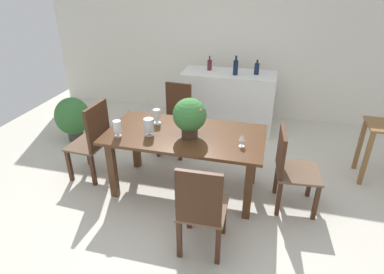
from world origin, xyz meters
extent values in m
plane|color=beige|center=(0.00, 0.00, 0.00)|extent=(7.04, 7.04, 0.00)
cube|color=silver|center=(0.00, 2.60, 1.30)|extent=(6.40, 0.10, 2.60)
cube|color=#4C2D19|center=(0.00, 0.07, 0.74)|extent=(1.78, 0.91, 0.03)
cube|color=#4C2D19|center=(-0.77, -0.27, 0.36)|extent=(0.08, 0.08, 0.72)
cube|color=#4C2D19|center=(0.77, -0.27, 0.36)|extent=(0.08, 0.08, 0.72)
cube|color=#4C2D19|center=(-0.77, 0.41, 0.36)|extent=(0.08, 0.08, 0.72)
cube|color=#4C2D19|center=(0.77, 0.41, 0.36)|extent=(0.08, 0.08, 0.72)
cube|color=#422616|center=(1.47, -0.11, 0.22)|extent=(0.05, 0.05, 0.43)
cube|color=#422616|center=(1.44, 0.29, 0.22)|extent=(0.05, 0.05, 0.43)
cube|color=#422616|center=(1.09, -0.15, 0.22)|extent=(0.05, 0.05, 0.43)
cube|color=#422616|center=(1.06, 0.26, 0.22)|extent=(0.05, 0.05, 0.43)
cube|color=brown|center=(1.27, 0.07, 0.45)|extent=(0.49, 0.51, 0.03)
cube|color=#422616|center=(1.06, 0.05, 0.69)|extent=(0.08, 0.44, 0.46)
cube|color=#422616|center=(-1.42, 0.28, 0.22)|extent=(0.05, 0.05, 0.43)
cube|color=#422616|center=(-1.45, -0.12, 0.22)|extent=(0.05, 0.05, 0.43)
cube|color=#422616|center=(-1.09, 0.26, 0.22)|extent=(0.05, 0.05, 0.43)
cube|color=#422616|center=(-1.11, -0.14, 0.22)|extent=(0.05, 0.05, 0.43)
cube|color=brown|center=(-1.27, 0.07, 0.45)|extent=(0.44, 0.50, 0.03)
cube|color=#422616|center=(-1.08, 0.06, 0.73)|extent=(0.07, 0.44, 0.54)
cube|color=#422616|center=(0.57, -0.56, 0.22)|extent=(0.05, 0.05, 0.43)
cube|color=#422616|center=(0.22, -0.57, 0.22)|extent=(0.05, 0.05, 0.43)
cube|color=#422616|center=(0.58, -0.95, 0.22)|extent=(0.05, 0.05, 0.43)
cube|color=#422616|center=(0.23, -0.96, 0.22)|extent=(0.05, 0.05, 0.43)
cube|color=brown|center=(0.40, -0.76, 0.45)|extent=(0.44, 0.48, 0.03)
cube|color=#422616|center=(0.41, -0.97, 0.72)|extent=(0.40, 0.05, 0.52)
cube|color=#422616|center=(-0.58, 0.72, 0.22)|extent=(0.05, 0.05, 0.43)
cube|color=#422616|center=(-0.25, 0.70, 0.22)|extent=(0.05, 0.05, 0.43)
cube|color=#422616|center=(-0.55, 1.11, 0.22)|extent=(0.05, 0.05, 0.43)
cube|color=#422616|center=(-0.22, 1.08, 0.22)|extent=(0.05, 0.05, 0.43)
cube|color=brown|center=(-0.40, 0.90, 0.45)|extent=(0.45, 0.49, 0.03)
cube|color=#422616|center=(-0.38, 1.11, 0.72)|extent=(0.38, 0.07, 0.52)
cylinder|color=#4C3828|center=(0.07, 0.02, 0.81)|extent=(0.18, 0.18, 0.12)
sphere|color=#387538|center=(0.07, 0.02, 1.01)|extent=(0.36, 0.36, 0.36)
sphere|color=#C64C56|center=(-0.06, -0.01, 0.97)|extent=(0.05, 0.05, 0.05)
sphere|color=#C64C56|center=(-0.06, -0.04, 1.06)|extent=(0.05, 0.05, 0.05)
sphere|color=#C64C56|center=(0.20, -0.04, 1.10)|extent=(0.04, 0.04, 0.04)
sphere|color=#C64C56|center=(0.02, -0.07, 1.11)|extent=(0.04, 0.04, 0.04)
sphere|color=#C64C56|center=(-0.04, -0.04, 1.09)|extent=(0.05, 0.05, 0.05)
sphere|color=#C64C56|center=(0.19, 0.07, 1.03)|extent=(0.05, 0.05, 0.05)
cylinder|color=silver|center=(-0.37, -0.07, 0.76)|extent=(0.08, 0.08, 0.01)
cylinder|color=silver|center=(-0.37, -0.07, 0.78)|extent=(0.03, 0.03, 0.04)
cylinder|color=silver|center=(-0.37, -0.07, 0.88)|extent=(0.11, 0.11, 0.15)
cylinder|color=silver|center=(-0.39, 0.24, 0.76)|extent=(0.09, 0.09, 0.01)
cylinder|color=silver|center=(-0.39, 0.24, 0.79)|extent=(0.03, 0.03, 0.05)
cylinder|color=silver|center=(-0.39, 0.24, 0.88)|extent=(0.09, 0.09, 0.11)
cylinder|color=silver|center=(-0.69, -0.18, 0.76)|extent=(0.07, 0.07, 0.01)
cylinder|color=silver|center=(-0.69, -0.18, 0.79)|extent=(0.03, 0.03, 0.04)
cylinder|color=silver|center=(-0.69, -0.18, 0.88)|extent=(0.09, 0.09, 0.13)
cylinder|color=silver|center=(0.65, -0.07, 0.76)|extent=(0.06, 0.06, 0.00)
cylinder|color=silver|center=(0.65, -0.07, 0.79)|extent=(0.01, 0.01, 0.07)
cone|color=silver|center=(0.65, -0.07, 0.86)|extent=(0.07, 0.07, 0.07)
cube|color=silver|center=(0.22, 1.90, 0.48)|extent=(1.46, 0.61, 0.95)
cylinder|color=#0F1E38|center=(0.63, 1.92, 1.04)|extent=(0.08, 0.08, 0.17)
cylinder|color=#0F1E38|center=(0.63, 1.92, 1.15)|extent=(0.03, 0.03, 0.05)
cylinder|color=#511E28|center=(-0.12, 1.98, 1.03)|extent=(0.07, 0.07, 0.16)
cylinder|color=#511E28|center=(-0.12, 1.98, 1.14)|extent=(0.02, 0.02, 0.06)
cylinder|color=#0F1E38|center=(0.32, 1.82, 1.06)|extent=(0.08, 0.08, 0.22)
cylinder|color=#0F1E38|center=(0.32, 1.82, 1.21)|extent=(0.03, 0.03, 0.07)
cube|color=brown|center=(2.08, 0.70, 0.36)|extent=(0.05, 0.05, 0.73)
cube|color=brown|center=(2.08, 1.07, 0.36)|extent=(0.05, 0.05, 0.73)
cylinder|color=#423D38|center=(-2.01, 0.89, 0.09)|extent=(0.23, 0.23, 0.19)
ellipsoid|color=#387538|center=(-2.01, 0.89, 0.40)|extent=(0.52, 0.52, 0.57)
camera|label=1|loc=(0.88, -3.04, 2.39)|focal=30.24mm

